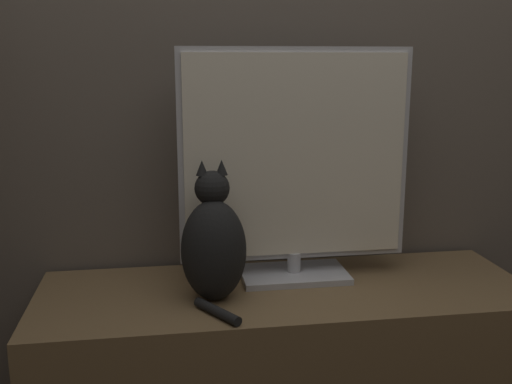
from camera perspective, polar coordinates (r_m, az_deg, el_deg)
name	(u,v)px	position (r m, az deg, el deg)	size (l,w,h in m)	color
wall_back	(269,9)	(2.08, 1.28, 17.03)	(4.80, 0.05, 2.60)	#60564C
tv_stand	(285,352)	(1.99, 2.76, -14.94)	(1.54, 0.54, 0.43)	brown
tv	(295,166)	(1.90, 3.74, 2.48)	(0.74, 0.21, 0.74)	#B7B7BC
cat	(214,245)	(1.77, -4.07, -5.04)	(0.20, 0.30, 0.42)	black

